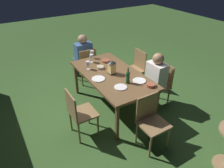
{
  "coord_description": "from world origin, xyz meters",
  "views": [
    {
      "loc": [
        -2.95,
        1.8,
        2.62
      ],
      "look_at": [
        0.0,
        0.0,
        0.53
      ],
      "focal_mm": 33.61,
      "sensor_mm": 36.0,
      "label": 1
    }
  ],
  "objects_px": {
    "chair_side_left_b": "(136,67)",
    "wine_glass_a": "(92,53)",
    "plate_c": "(139,81)",
    "bowl_bread": "(151,85)",
    "chair_side_left_a": "(160,83)",
    "person_in_blue": "(83,55)",
    "dining_table": "(112,76)",
    "wine_glass_c": "(88,64)",
    "wine_glass_b": "(91,57)",
    "bowl_olives": "(106,61)",
    "chair_head_far": "(87,64)",
    "chair_head_near": "(151,119)",
    "person_in_cream": "(153,79)",
    "plate_b": "(121,87)",
    "green_bottle_on_table": "(128,77)",
    "lantern_centerpiece": "(112,66)",
    "bowl_salad": "(100,67)",
    "plate_a": "(98,79)",
    "chair_side_right_a": "(79,112)"
  },
  "relations": [
    {
      "from": "plate_c",
      "to": "bowl_bread",
      "type": "height_order",
      "value": "bowl_bread"
    },
    {
      "from": "green_bottle_on_table",
      "to": "wine_glass_c",
      "type": "xyz_separation_m",
      "value": [
        0.82,
        0.36,
        0.01
      ]
    },
    {
      "from": "person_in_blue",
      "to": "lantern_centerpiece",
      "type": "height_order",
      "value": "person_in_blue"
    },
    {
      "from": "wine_glass_b",
      "to": "plate_b",
      "type": "height_order",
      "value": "wine_glass_b"
    },
    {
      "from": "chair_head_near",
      "to": "chair_head_far",
      "type": "bearing_deg",
      "value": 0.0
    },
    {
      "from": "plate_b",
      "to": "chair_side_left_a",
      "type": "bearing_deg",
      "value": -85.08
    },
    {
      "from": "chair_head_near",
      "to": "plate_c",
      "type": "height_order",
      "value": "chair_head_near"
    },
    {
      "from": "plate_b",
      "to": "chair_head_far",
      "type": "bearing_deg",
      "value": -4.53
    },
    {
      "from": "person_in_blue",
      "to": "plate_b",
      "type": "relative_size",
      "value": 5.29
    },
    {
      "from": "chair_side_left_a",
      "to": "person_in_cream",
      "type": "height_order",
      "value": "person_in_cream"
    },
    {
      "from": "wine_glass_c",
      "to": "bowl_salad",
      "type": "height_order",
      "value": "wine_glass_c"
    },
    {
      "from": "bowl_salad",
      "to": "wine_glass_a",
      "type": "bearing_deg",
      "value": -9.39
    },
    {
      "from": "person_in_blue",
      "to": "chair_side_left_b",
      "type": "height_order",
      "value": "person_in_blue"
    },
    {
      "from": "chair_head_near",
      "to": "wine_glass_b",
      "type": "height_order",
      "value": "wine_glass_b"
    },
    {
      "from": "wine_glass_b",
      "to": "wine_glass_c",
      "type": "distance_m",
      "value": 0.33
    },
    {
      "from": "wine_glass_c",
      "to": "plate_c",
      "type": "height_order",
      "value": "wine_glass_c"
    },
    {
      "from": "chair_side_left_b",
      "to": "wine_glass_a",
      "type": "bearing_deg",
      "value": 63.83
    },
    {
      "from": "chair_side_left_a",
      "to": "chair_head_far",
      "type": "relative_size",
      "value": 1.0
    },
    {
      "from": "plate_a",
      "to": "plate_c",
      "type": "relative_size",
      "value": 1.03
    },
    {
      "from": "chair_side_left_b",
      "to": "green_bottle_on_table",
      "type": "bearing_deg",
      "value": 135.66
    },
    {
      "from": "bowl_bread",
      "to": "plate_b",
      "type": "bearing_deg",
      "value": 63.36
    },
    {
      "from": "person_in_cream",
      "to": "chair_side_left_b",
      "type": "relative_size",
      "value": 1.32
    },
    {
      "from": "plate_b",
      "to": "dining_table",
      "type": "bearing_deg",
      "value": -14.82
    },
    {
      "from": "chair_side_right_a",
      "to": "chair_head_far",
      "type": "distance_m",
      "value": 1.78
    },
    {
      "from": "dining_table",
      "to": "plate_a",
      "type": "bearing_deg",
      "value": 99.03
    },
    {
      "from": "dining_table",
      "to": "bowl_salad",
      "type": "bearing_deg",
      "value": 14.92
    },
    {
      "from": "person_in_blue",
      "to": "chair_head_near",
      "type": "height_order",
      "value": "person_in_blue"
    },
    {
      "from": "wine_glass_a",
      "to": "chair_side_left_a",
      "type": "bearing_deg",
      "value": -145.02
    },
    {
      "from": "chair_head_near",
      "to": "person_in_cream",
      "type": "bearing_deg",
      "value": -42.24
    },
    {
      "from": "wine_glass_a",
      "to": "wine_glass_c",
      "type": "height_order",
      "value": "same"
    },
    {
      "from": "chair_side_left_a",
      "to": "wine_glass_a",
      "type": "bearing_deg",
      "value": 34.98
    },
    {
      "from": "plate_a",
      "to": "wine_glass_c",
      "type": "bearing_deg",
      "value": -2.09
    },
    {
      "from": "chair_side_left_b",
      "to": "bowl_olives",
      "type": "distance_m",
      "value": 0.78
    },
    {
      "from": "plate_b",
      "to": "lantern_centerpiece",
      "type": "bearing_deg",
      "value": -15.02
    },
    {
      "from": "person_in_blue",
      "to": "wine_glass_a",
      "type": "height_order",
      "value": "person_in_blue"
    },
    {
      "from": "wine_glass_b",
      "to": "bowl_bread",
      "type": "relative_size",
      "value": 1.07
    },
    {
      "from": "wine_glass_a",
      "to": "chair_side_left_b",
      "type": "bearing_deg",
      "value": -116.17
    },
    {
      "from": "dining_table",
      "to": "wine_glass_c",
      "type": "bearing_deg",
      "value": 37.19
    },
    {
      "from": "person_in_cream",
      "to": "plate_c",
      "type": "bearing_deg",
      "value": 101.17
    },
    {
      "from": "green_bottle_on_table",
      "to": "plate_b",
      "type": "height_order",
      "value": "green_bottle_on_table"
    },
    {
      "from": "wine_glass_b",
      "to": "bowl_olives",
      "type": "distance_m",
      "value": 0.31
    },
    {
      "from": "chair_head_near",
      "to": "plate_a",
      "type": "bearing_deg",
      "value": 16.04
    },
    {
      "from": "plate_b",
      "to": "plate_c",
      "type": "relative_size",
      "value": 0.94
    },
    {
      "from": "plate_a",
      "to": "plate_c",
      "type": "xyz_separation_m",
      "value": [
        -0.44,
        -0.58,
        0.0
      ]
    },
    {
      "from": "person_in_cream",
      "to": "bowl_salad",
      "type": "height_order",
      "value": "person_in_cream"
    },
    {
      "from": "chair_side_left_a",
      "to": "bowl_olives",
      "type": "distance_m",
      "value": 1.2
    },
    {
      "from": "chair_head_far",
      "to": "bowl_olives",
      "type": "height_order",
      "value": "chair_head_far"
    },
    {
      "from": "person_in_cream",
      "to": "green_bottle_on_table",
      "type": "distance_m",
      "value": 0.66
    },
    {
      "from": "chair_side_left_a",
      "to": "person_in_blue",
      "type": "height_order",
      "value": "person_in_blue"
    },
    {
      "from": "plate_b",
      "to": "bowl_salad",
      "type": "relative_size",
      "value": 1.53
    }
  ]
}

